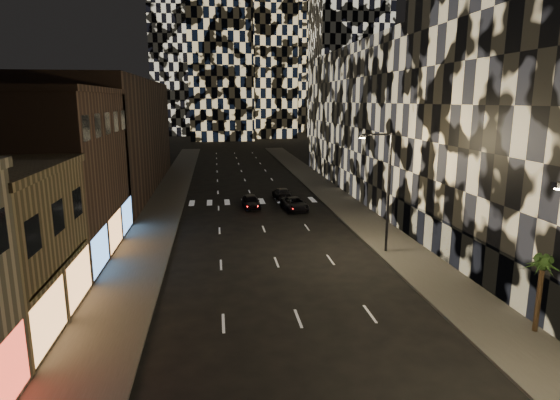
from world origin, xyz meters
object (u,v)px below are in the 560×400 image
object	(u,v)px
car_dark_midlane	(251,201)
car_dark_oncoming	(282,194)
streetlight_far	(386,184)
car_dark_rightlane	(295,204)
palm_tree	(542,269)

from	to	relation	value
car_dark_midlane	car_dark_oncoming	size ratio (longest dim) A/B	0.92
streetlight_far	car_dark_oncoming	size ratio (longest dim) A/B	1.93
streetlight_far	car_dark_rightlane	size ratio (longest dim) A/B	1.85
car_dark_midlane	palm_tree	xyz separation A→B (m)	(12.00, -29.85, 2.71)
car_dark_midlane	car_dark_rightlane	size ratio (longest dim) A/B	0.88
car_dark_oncoming	palm_tree	distance (m)	35.03
car_dark_rightlane	car_dark_midlane	bearing A→B (deg)	153.33
car_dark_oncoming	car_dark_rightlane	size ratio (longest dim) A/B	0.96
streetlight_far	car_dark_midlane	distance (m)	19.39
car_dark_oncoming	car_dark_rightlane	xyz separation A→B (m)	(0.50, -5.90, 0.00)
car_dark_midlane	car_dark_rightlane	bearing A→B (deg)	-25.70
car_dark_midlane	car_dark_rightlane	xyz separation A→B (m)	(4.50, -1.75, -0.05)
car_dark_oncoming	car_dark_rightlane	world-z (taller)	car_dark_rightlane
streetlight_far	palm_tree	xyz separation A→B (m)	(3.15, -13.22, -1.92)
car_dark_oncoming	palm_tree	size ratio (longest dim) A/B	1.17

